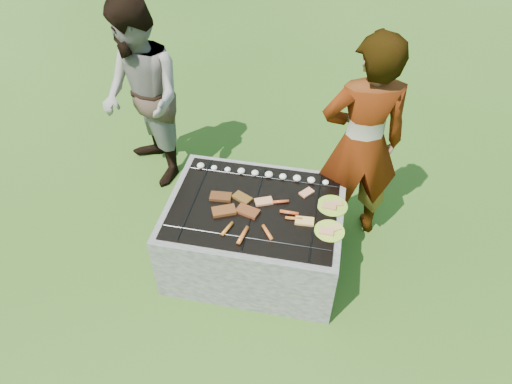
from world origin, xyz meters
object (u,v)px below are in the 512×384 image
plate_near (329,231)px  bystander (143,98)px  fire_pit (255,235)px  cook (361,144)px  plate_far (332,206)px

plate_near → bystander: bystander is taller
fire_pit → cook: size_ratio=0.73×
plate_near → cook: (0.16, 0.67, 0.28)m
cook → fire_pit: bearing=22.9°
fire_pit → cook: bearing=36.1°
fire_pit → bystander: (-1.17, 0.87, 0.58)m
fire_pit → plate_far: size_ratio=4.72×
fire_pit → bystander: bearing=143.6°
plate_far → bystander: bearing=156.4°
plate_near → bystander: 2.02m
plate_far → cook: cook is taller
cook → plate_near: bearing=63.6°
plate_far → bystander: size_ratio=0.16×
plate_far → plate_near: 0.25m
fire_pit → plate_far: (0.56, 0.11, 0.33)m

